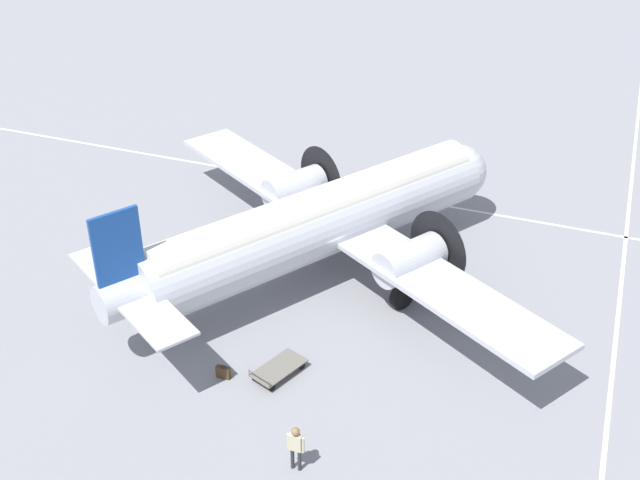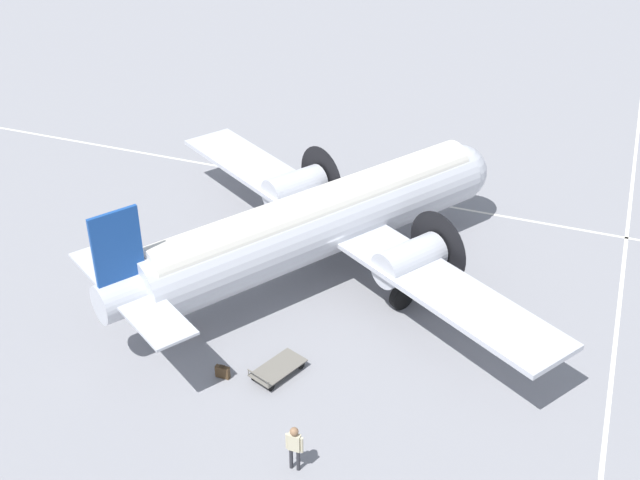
% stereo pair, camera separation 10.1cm
% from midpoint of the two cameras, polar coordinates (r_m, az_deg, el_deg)
% --- Properties ---
extents(ground_plane, '(300.00, 300.00, 0.00)m').
position_cam_midpoint_polar(ground_plane, '(33.69, -0.09, -2.49)').
color(ground_plane, gray).
extents(apron_line_eastwest, '(120.00, 0.16, 0.01)m').
position_cam_midpoint_polar(apron_line_eastwest, '(40.03, 3.88, 3.31)').
color(apron_line_eastwest, silver).
rests_on(apron_line_eastwest, ground_plane).
extents(apron_line_northsouth, '(0.16, 120.00, 0.01)m').
position_cam_midpoint_polar(apron_line_northsouth, '(32.24, 20.22, -6.49)').
color(apron_line_northsouth, silver).
rests_on(apron_line_northsouth, ground_plane).
extents(airliner_main, '(20.24, 17.65, 5.91)m').
position_cam_midpoint_polar(airliner_main, '(32.57, 0.52, 1.52)').
color(airliner_main, silver).
rests_on(airliner_main, ground_plane).
extents(crew_foreground, '(0.57, 0.27, 1.68)m').
position_cam_midpoint_polar(crew_foreground, '(24.78, -1.86, -14.31)').
color(crew_foreground, '#2D2D33').
rests_on(crew_foreground, ground_plane).
extents(suitcase_near_door, '(0.51, 0.18, 0.50)m').
position_cam_midpoint_polar(suitcase_near_door, '(28.59, -7.00, -9.31)').
color(suitcase_near_door, '#47331E').
rests_on(suitcase_near_door, ground_plane).
extents(baggage_cart, '(1.67, 2.23, 0.56)m').
position_cam_midpoint_polar(baggage_cart, '(28.51, -3.08, -9.11)').
color(baggage_cart, '#6B665B').
rests_on(baggage_cart, ground_plane).
extents(traffic_cone, '(0.37, 0.37, 0.48)m').
position_cam_midpoint_polar(traffic_cone, '(30.81, -9.38, -6.12)').
color(traffic_cone, orange).
rests_on(traffic_cone, ground_plane).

